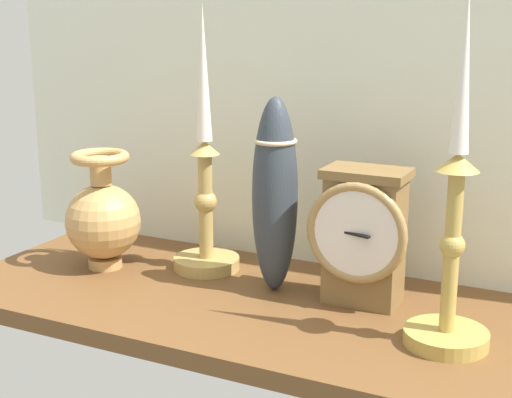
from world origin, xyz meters
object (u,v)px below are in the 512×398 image
object	(u,v)px
candlestick_tall_left	(205,193)
tall_ceramic_vase	(275,195)
brass_vase_bulbous	(103,217)
mantel_clock	(363,235)
candlestick_tall_center	(452,244)

from	to	relation	value
candlestick_tall_left	tall_ceramic_vase	bearing A→B (deg)	-14.46
candlestick_tall_left	brass_vase_bulbous	xyz separation A→B (cm)	(-14.19, -6.28, -3.77)
mantel_clock	tall_ceramic_vase	size ratio (longest dim) A/B	0.67
mantel_clock	brass_vase_bulbous	size ratio (longest dim) A/B	1.02
mantel_clock	candlestick_tall_center	xyz separation A→B (cm)	(13.06, -7.81, 2.85)
candlestick_tall_left	brass_vase_bulbous	world-z (taller)	candlestick_tall_left
candlestick_tall_left	candlestick_tall_center	distance (cm)	39.84
candlestick_tall_center	candlestick_tall_left	bearing A→B (deg)	164.64
brass_vase_bulbous	tall_ceramic_vase	distance (cm)	27.81
candlestick_tall_center	brass_vase_bulbous	xyz separation A→B (cm)	(-52.60, 4.27, -4.36)
mantel_clock	candlestick_tall_center	size ratio (longest dim) A/B	0.45
candlestick_tall_left	candlestick_tall_center	size ratio (longest dim) A/B	0.96
mantel_clock	candlestick_tall_left	bearing A→B (deg)	173.82
candlestick_tall_center	tall_ceramic_vase	world-z (taller)	candlestick_tall_center
candlestick_tall_center	mantel_clock	bearing A→B (deg)	149.12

